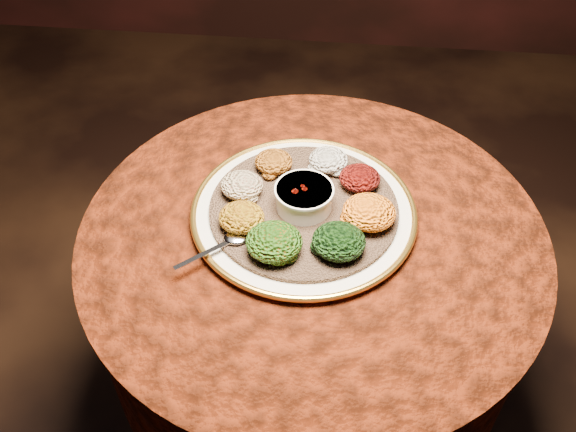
# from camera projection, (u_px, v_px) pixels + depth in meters

# --- Properties ---
(table) EXTENTS (0.96, 0.96, 0.73)m
(table) POSITION_uv_depth(u_px,v_px,m) (311.00, 285.00, 1.44)
(table) COLOR black
(table) RESTS_ON ground
(platter) EXTENTS (0.56, 0.56, 0.02)m
(platter) POSITION_uv_depth(u_px,v_px,m) (304.00, 212.00, 1.33)
(platter) COLOR silver
(platter) RESTS_ON table
(injera) EXTENTS (0.50, 0.50, 0.01)m
(injera) POSITION_uv_depth(u_px,v_px,m) (304.00, 208.00, 1.32)
(injera) COLOR brown
(injera) RESTS_ON platter
(stew_bowl) EXTENTS (0.12, 0.12, 0.05)m
(stew_bowl) POSITION_uv_depth(u_px,v_px,m) (304.00, 196.00, 1.30)
(stew_bowl) COLOR white
(stew_bowl) RESTS_ON injera
(spoon) EXTENTS (0.13, 0.11, 0.01)m
(spoon) POSITION_uv_depth(u_px,v_px,m) (230.00, 241.00, 1.24)
(spoon) COLOR silver
(spoon) RESTS_ON injera
(portion_ayib) EXTENTS (0.09, 0.08, 0.04)m
(portion_ayib) POSITION_uv_depth(u_px,v_px,m) (328.00, 160.00, 1.39)
(portion_ayib) COLOR beige
(portion_ayib) RESTS_ON injera
(portion_kitfo) EXTENTS (0.09, 0.08, 0.04)m
(portion_kitfo) POSITION_uv_depth(u_px,v_px,m) (360.00, 178.00, 1.35)
(portion_kitfo) COLOR black
(portion_kitfo) RESTS_ON injera
(portion_tikil) EXTENTS (0.11, 0.10, 0.05)m
(portion_tikil) POSITION_uv_depth(u_px,v_px,m) (369.00, 212.00, 1.27)
(portion_tikil) COLOR #A9690E
(portion_tikil) RESTS_ON injera
(portion_gomen) EXTENTS (0.10, 0.10, 0.05)m
(portion_gomen) POSITION_uv_depth(u_px,v_px,m) (339.00, 241.00, 1.22)
(portion_gomen) COLOR black
(portion_gomen) RESTS_ON injera
(portion_mixveg) EXTENTS (0.11, 0.10, 0.05)m
(portion_mixveg) POSITION_uv_depth(u_px,v_px,m) (274.00, 242.00, 1.21)
(portion_mixveg) COLOR #8F3209
(portion_mixveg) RESTS_ON injera
(portion_kik) EXTENTS (0.09, 0.09, 0.04)m
(portion_kik) POSITION_uv_depth(u_px,v_px,m) (242.00, 217.00, 1.27)
(portion_kik) COLOR #A3760E
(portion_kik) RESTS_ON injera
(portion_timatim) EXTENTS (0.09, 0.08, 0.04)m
(portion_timatim) POSITION_uv_depth(u_px,v_px,m) (242.00, 185.00, 1.33)
(portion_timatim) COLOR maroon
(portion_timatim) RESTS_ON injera
(portion_shiro) EXTENTS (0.08, 0.08, 0.04)m
(portion_shiro) POSITION_uv_depth(u_px,v_px,m) (274.00, 162.00, 1.39)
(portion_shiro) COLOR #954E12
(portion_shiro) RESTS_ON injera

